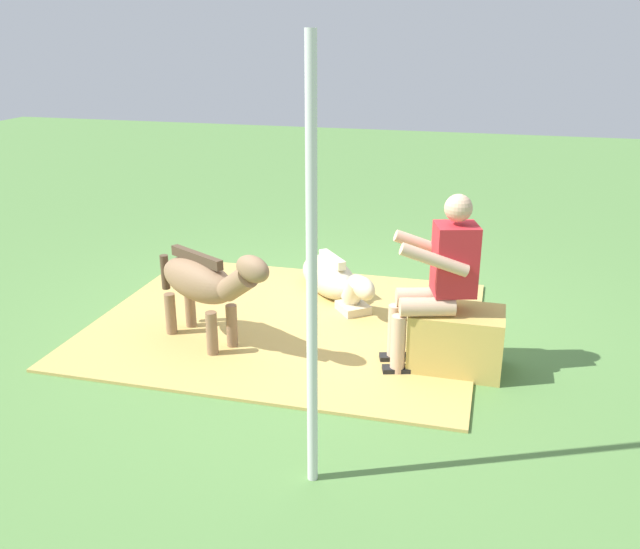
# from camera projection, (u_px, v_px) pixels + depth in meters

# --- Properties ---
(ground_plane) EXTENTS (24.00, 24.00, 0.00)m
(ground_plane) POSITION_uv_depth(u_px,v_px,m) (316.00, 321.00, 6.08)
(ground_plane) COLOR #568442
(hay_patch) EXTENTS (3.27, 2.71, 0.02)m
(hay_patch) POSITION_uv_depth(u_px,v_px,m) (287.00, 323.00, 6.03)
(hay_patch) COLOR tan
(hay_patch) RESTS_ON ground
(hay_bale) EXTENTS (0.69, 0.46, 0.47)m
(hay_bale) POSITION_uv_depth(u_px,v_px,m) (456.00, 340.00, 5.17)
(hay_bale) COLOR tan
(hay_bale) RESTS_ON ground
(person_seated) EXTENTS (0.71, 0.53, 1.35)m
(person_seated) POSITION_uv_depth(u_px,v_px,m) (438.00, 276.00, 5.01)
(person_seated) COLOR #D8AD8C
(person_seated) RESTS_ON ground
(pony_standing) EXTENTS (1.22, 0.83, 0.91)m
(pony_standing) POSITION_uv_depth(u_px,v_px,m) (205.00, 283.00, 5.45)
(pony_standing) COLOR #8C6B4C
(pony_standing) RESTS_ON ground
(pony_lying) EXTENTS (1.05, 1.22, 0.42)m
(pony_lying) POSITION_uv_depth(u_px,v_px,m) (333.00, 279.00, 6.55)
(pony_lying) COLOR beige
(pony_lying) RESTS_ON ground
(tent_pole_left) EXTENTS (0.06, 0.06, 2.45)m
(tent_pole_left) POSITION_uv_depth(u_px,v_px,m) (312.00, 279.00, 3.56)
(tent_pole_left) COLOR silver
(tent_pole_left) RESTS_ON ground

